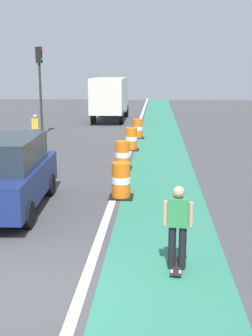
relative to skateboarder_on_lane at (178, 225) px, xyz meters
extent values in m
plane|color=#424244|center=(-2.61, -1.16, -0.91)|extent=(100.00, 100.00, 0.00)
cube|color=#2D755B|center=(-0.21, 10.84, -0.91)|extent=(2.50, 80.00, 0.01)
cube|color=silver|center=(-1.71, 10.84, -0.91)|extent=(0.20, 80.00, 0.01)
cube|color=black|center=(0.00, 0.00, -0.84)|extent=(0.30, 0.82, 0.02)
cylinder|color=silver|center=(-0.05, 0.27, -0.86)|extent=(0.05, 0.11, 0.11)
cylinder|color=silver|center=(0.10, 0.25, -0.86)|extent=(0.05, 0.11, 0.11)
cylinder|color=silver|center=(-0.10, -0.25, -0.86)|extent=(0.05, 0.11, 0.11)
cylinder|color=silver|center=(0.05, -0.27, -0.86)|extent=(0.05, 0.11, 0.11)
cylinder|color=black|center=(-0.10, 0.01, -0.42)|extent=(0.15, 0.15, 0.82)
cylinder|color=black|center=(0.10, -0.01, -0.42)|extent=(0.15, 0.15, 0.82)
cube|color=#338C4C|center=(0.00, 0.00, 0.27)|extent=(0.38, 0.25, 0.56)
cylinder|color=tan|center=(-0.24, 0.02, 0.24)|extent=(0.09, 0.09, 0.48)
cylinder|color=tan|center=(0.24, -0.02, 0.24)|extent=(0.09, 0.09, 0.48)
sphere|color=tan|center=(0.00, 0.00, 0.67)|extent=(0.22, 0.22, 0.22)
cube|color=navy|center=(-4.48, 3.39, -0.12)|extent=(2.08, 4.69, 0.90)
cube|color=#232D38|center=(-4.48, 3.39, 0.73)|extent=(1.77, 2.93, 0.80)
cylinder|color=black|center=(-3.74, 4.86, -0.57)|extent=(0.32, 0.69, 0.68)
cylinder|color=black|center=(-3.58, 2.01, -0.57)|extent=(0.32, 0.69, 0.68)
cylinder|color=orange|center=(-1.48, 4.73, -0.66)|extent=(0.56, 0.56, 0.42)
cylinder|color=white|center=(-1.48, 4.73, -0.35)|extent=(0.57, 0.57, 0.21)
cylinder|color=orange|center=(-1.48, 4.73, -0.03)|extent=(0.56, 0.56, 0.42)
cube|color=black|center=(-1.48, 4.73, -0.89)|extent=(0.73, 0.73, 0.04)
cylinder|color=orange|center=(-1.75, 8.68, -0.66)|extent=(0.56, 0.56, 0.42)
cylinder|color=white|center=(-1.75, 8.68, -0.35)|extent=(0.57, 0.57, 0.21)
cylinder|color=orange|center=(-1.75, 8.68, -0.03)|extent=(0.56, 0.56, 0.42)
cube|color=black|center=(-1.75, 8.68, -0.89)|extent=(0.73, 0.73, 0.04)
cylinder|color=orange|center=(-1.64, 12.71, -0.66)|extent=(0.56, 0.56, 0.42)
cylinder|color=white|center=(-1.64, 12.71, -0.35)|extent=(0.57, 0.57, 0.21)
cylinder|color=orange|center=(-1.64, 12.71, -0.03)|extent=(0.56, 0.56, 0.42)
cube|color=black|center=(-1.64, 12.71, -0.89)|extent=(0.73, 0.73, 0.04)
cylinder|color=orange|center=(-1.50, 16.45, -0.66)|extent=(0.56, 0.56, 0.42)
cylinder|color=white|center=(-1.50, 16.45, -0.35)|extent=(0.57, 0.57, 0.21)
cylinder|color=orange|center=(-1.50, 16.45, -0.03)|extent=(0.56, 0.56, 0.42)
cube|color=black|center=(-1.50, 16.45, -0.89)|extent=(0.73, 0.73, 0.04)
cube|color=silver|center=(-3.98, 24.29, 1.07)|extent=(2.32, 5.61, 2.50)
cube|color=silver|center=(-3.99, 28.14, 0.62)|extent=(2.21, 1.91, 2.10)
cylinder|color=black|center=(-5.02, 27.94, -0.43)|extent=(0.30, 0.96, 0.96)
cylinder|color=black|center=(-2.96, 27.95, -0.43)|extent=(0.30, 0.96, 0.96)
cylinder|color=black|center=(-5.00, 22.89, -0.43)|extent=(0.30, 0.96, 0.96)
cylinder|color=black|center=(-2.94, 22.90, -0.43)|extent=(0.30, 0.96, 0.96)
cylinder|color=#2D2D2D|center=(-7.21, 17.04, 1.19)|extent=(0.14, 0.14, 4.20)
cube|color=black|center=(-7.21, 17.04, 3.74)|extent=(0.32, 0.32, 0.90)
sphere|color=red|center=(-7.04, 17.04, 4.00)|extent=(0.16, 0.16, 0.16)
sphere|color=green|center=(-7.04, 17.04, 3.48)|extent=(0.16, 0.16, 0.16)
cylinder|color=#33333D|center=(-6.59, 13.55, -0.48)|extent=(0.20, 0.20, 0.86)
cube|color=gold|center=(-6.59, 13.55, 0.22)|extent=(0.34, 0.20, 0.54)
sphere|color=tan|center=(-6.59, 13.55, 0.60)|extent=(0.20, 0.20, 0.20)
camera|label=1|loc=(-0.44, -7.74, 2.90)|focal=45.65mm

